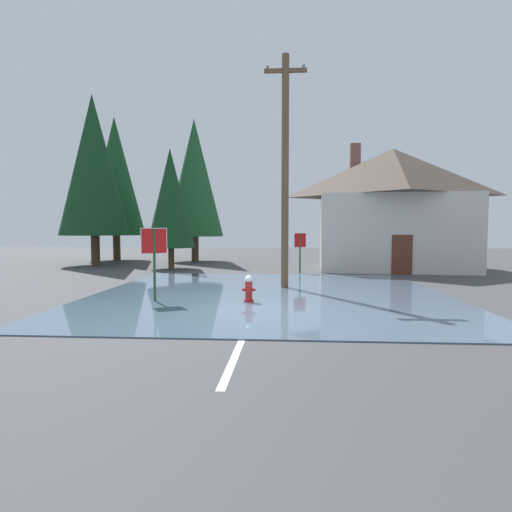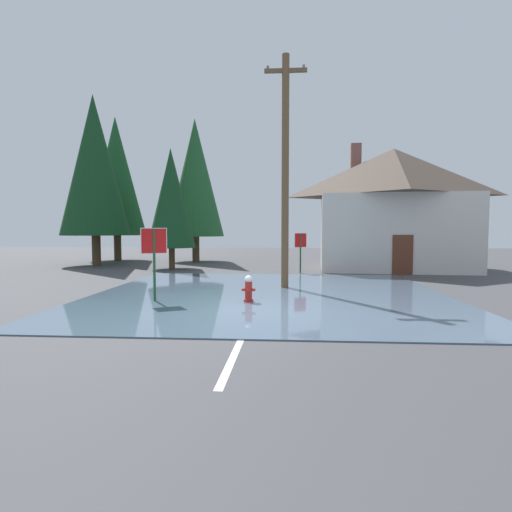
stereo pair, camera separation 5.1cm
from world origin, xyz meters
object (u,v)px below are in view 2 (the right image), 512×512
Objects in this scene: house at (393,207)px; pine_tree_short_left at (195,178)px; pine_tree_mid_left at (94,166)px; stop_sign_far at (300,245)px; utility_pole at (285,168)px; pine_tree_far_center at (171,198)px; fire_hydrant at (249,289)px; pine_tree_tall_left at (116,177)px; stop_sign_near at (154,249)px.

pine_tree_short_left reaches higher than house.
pine_tree_short_left is at bearing 33.14° from pine_tree_mid_left.
pine_tree_short_left is (5.57, 3.64, -0.37)m from pine_tree_mid_left.
stop_sign_far is at bearing -46.05° from pine_tree_short_left.
pine_tree_mid_left reaches higher than utility_pole.
pine_tree_far_center is at bearing -91.98° from pine_tree_short_left.
pine_tree_mid_left reaches higher than fire_hydrant.
pine_tree_tall_left is (-11.07, 16.62, 5.68)m from fire_hydrant.
stop_sign_far is at bearing -14.01° from pine_tree_far_center.
pine_tree_short_left is at bearing 116.01° from utility_pole.
fire_hydrant is 13.92m from house.
fire_hydrant is 0.09× the size of house.
pine_tree_short_left is (-12.44, 4.69, 2.33)m from house.
pine_tree_mid_left is at bearing 121.80° from stop_sign_near.
pine_tree_far_center is (-2.42, 10.66, 2.39)m from stop_sign_near.
fire_hydrant is (2.94, 0.07, -1.25)m from stop_sign_near.
fire_hydrant is 0.08× the size of pine_tree_tall_left.
fire_hydrant is 17.81m from pine_tree_short_left.
stop_sign_near is at bearing -140.69° from utility_pole.
fire_hydrant is at bearing -49.35° from pine_tree_mid_left.
fire_hydrant is 12.41m from pine_tree_far_center.
fire_hydrant is 9.05m from stop_sign_far.
fire_hydrant is at bearing -108.99° from utility_pole.
stop_sign_near is 1.11× the size of stop_sign_far.
pine_tree_far_center is (-12.63, -0.86, 0.49)m from house.
pine_tree_tall_left is (-12.19, 13.36, 1.52)m from utility_pole.
stop_sign_far is at bearing 81.57° from utility_pole.
fire_hydrant is at bearing -56.33° from pine_tree_tall_left.
pine_tree_mid_left is 6.66m from pine_tree_short_left.
stop_sign_near reaches higher than fire_hydrant.
pine_tree_short_left reaches higher than fire_hydrant.
pine_tree_mid_left is at bearing 160.41° from pine_tree_far_center.
utility_pole is 9.80m from pine_tree_far_center.
fire_hydrant is 20.76m from pine_tree_tall_left.
stop_sign_near is 19.08m from pine_tree_tall_left.
pine_tree_far_center is (-7.30, 1.82, 2.56)m from stop_sign_far.
utility_pole is 6.38m from stop_sign_far.
stop_sign_near is 0.22× the size of pine_tree_tall_left.
stop_sign_near is 10.10m from stop_sign_far.
house reaches higher than pine_tree_far_center.
fire_hydrant is 17.48m from pine_tree_mid_left.
utility_pole is 0.97× the size of house.
pine_tree_mid_left is (-12.67, 3.73, 4.76)m from stop_sign_far.
utility_pole reaches higher than pine_tree_far_center.
stop_sign_far is 14.04m from pine_tree_mid_left.
pine_tree_mid_left reaches higher than house.
utility_pole reaches higher than house.
pine_tree_tall_left is at bearing 133.47° from pine_tree_far_center.
pine_tree_short_left is at bearing -4.59° from pine_tree_tall_left.
house is (10.21, 11.52, 1.89)m from stop_sign_near.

